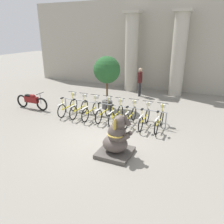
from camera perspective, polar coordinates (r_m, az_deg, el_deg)
ground_plane at (r=8.58m, az=-2.42°, el=-7.16°), size 60.00×60.00×0.00m
building_facade at (r=15.80m, az=11.94°, el=16.53°), size 20.00×0.20×6.00m
column_left at (r=15.28m, az=5.13°, el=15.34°), size 1.08×1.08×5.16m
column_right at (r=14.58m, az=17.02°, el=14.31°), size 1.08×1.08×5.16m
bike_rack at (r=10.16m, az=-0.25°, el=1.26°), size 5.21×0.05×0.77m
bicycle_0 at (r=11.22m, az=-11.35°, el=1.51°), size 0.48×1.70×1.05m
bicycle_1 at (r=10.87m, az=-8.47°, el=1.08°), size 0.48×1.70×1.05m
bicycle_2 at (r=10.53m, az=-5.48°, el=0.57°), size 0.48×1.70×1.05m
bicycle_3 at (r=10.30m, az=-2.10°, el=0.17°), size 0.48×1.70×1.05m
bicycle_4 at (r=9.99m, az=1.14°, el=-0.48°), size 0.48×1.70×1.05m
bicycle_5 at (r=9.83m, az=4.84°, el=-0.90°), size 0.48×1.70×1.05m
bicycle_6 at (r=9.63m, az=8.48°, el=-1.53°), size 0.48×1.70×1.05m
bicycle_7 at (r=9.48m, az=12.29°, el=-2.14°), size 0.48×1.70×1.05m
elephant_statue at (r=7.32m, az=1.14°, el=-7.20°), size 1.12×1.12×1.71m
motorcycle at (r=12.44m, az=-20.23°, el=2.80°), size 2.07×0.55×0.95m
person_pedestrian at (r=14.04m, az=7.34°, el=8.49°), size 0.24×0.47×1.81m
potted_tree at (r=11.44m, az=-1.34°, el=10.50°), size 1.39×1.39×2.78m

